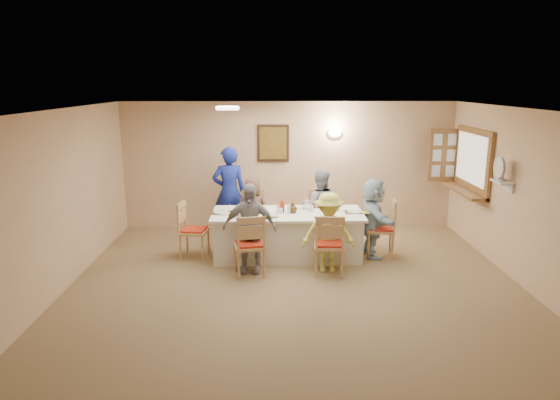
{
  "coord_description": "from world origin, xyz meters",
  "views": [
    {
      "loc": [
        -0.34,
        -6.22,
        2.85
      ],
      "look_at": [
        -0.2,
        1.4,
        1.05
      ],
      "focal_mm": 32.0,
      "sensor_mm": 36.0,
      "label": 1
    }
  ],
  "objects_px": {
    "diner_back_left": "(253,211)",
    "diner_front_right": "(328,232)",
    "chair_front_right": "(329,244)",
    "condiment_ketchup": "(282,205)",
    "caregiver": "(229,192)",
    "chair_front_left": "(249,244)",
    "diner_back_right": "(320,207)",
    "dining_table": "(287,235)",
    "diner_right_end": "(373,218)",
    "chair_back_left": "(253,217)",
    "chair_left_end": "(194,230)",
    "chair_right_end": "(380,228)",
    "serving_hatch": "(473,161)",
    "desk_fan": "(501,172)",
    "diner_front_left": "(249,228)",
    "chair_back_right": "(319,217)"
  },
  "relations": [
    {
      "from": "diner_back_right",
      "to": "condiment_ketchup",
      "type": "xyz_separation_m",
      "value": [
        -0.69,
        -0.66,
        0.2
      ]
    },
    {
      "from": "chair_right_end",
      "to": "desk_fan",
      "type": "bearing_deg",
      "value": 75.36
    },
    {
      "from": "diner_right_end",
      "to": "diner_front_right",
      "type": "bearing_deg",
      "value": 125.41
    },
    {
      "from": "chair_front_left",
      "to": "chair_front_right",
      "type": "xyz_separation_m",
      "value": [
        1.2,
        0.0,
        -0.0
      ]
    },
    {
      "from": "chair_front_right",
      "to": "chair_back_left",
      "type": "bearing_deg",
      "value": -49.45
    },
    {
      "from": "chair_back_left",
      "to": "chair_left_end",
      "type": "bearing_deg",
      "value": -141.84
    },
    {
      "from": "chair_right_end",
      "to": "diner_front_right",
      "type": "bearing_deg",
      "value": -46.48
    },
    {
      "from": "chair_front_left",
      "to": "diner_back_right",
      "type": "distance_m",
      "value": 1.92
    },
    {
      "from": "caregiver",
      "to": "dining_table",
      "type": "bearing_deg",
      "value": 122.73
    },
    {
      "from": "serving_hatch",
      "to": "caregiver",
      "type": "distance_m",
      "value": 4.4
    },
    {
      "from": "chair_back_left",
      "to": "chair_front_left",
      "type": "relative_size",
      "value": 0.97
    },
    {
      "from": "chair_left_end",
      "to": "diner_front_left",
      "type": "height_order",
      "value": "diner_front_left"
    },
    {
      "from": "desk_fan",
      "to": "chair_right_end",
      "type": "height_order",
      "value": "desk_fan"
    },
    {
      "from": "diner_front_left",
      "to": "diner_right_end",
      "type": "relative_size",
      "value": 1.05
    },
    {
      "from": "serving_hatch",
      "to": "caregiver",
      "type": "height_order",
      "value": "serving_hatch"
    },
    {
      "from": "chair_front_left",
      "to": "chair_right_end",
      "type": "xyz_separation_m",
      "value": [
        2.15,
        0.8,
        0.0
      ]
    },
    {
      "from": "diner_back_right",
      "to": "chair_front_right",
      "type": "bearing_deg",
      "value": 95.84
    },
    {
      "from": "dining_table",
      "to": "diner_right_end",
      "type": "distance_m",
      "value": 1.45
    },
    {
      "from": "chair_back_right",
      "to": "chair_front_right",
      "type": "xyz_separation_m",
      "value": [
        0.0,
        -1.6,
        0.01
      ]
    },
    {
      "from": "chair_back_left",
      "to": "chair_front_right",
      "type": "height_order",
      "value": "chair_front_right"
    },
    {
      "from": "serving_hatch",
      "to": "diner_back_right",
      "type": "xyz_separation_m",
      "value": [
        -2.68,
        0.0,
        -0.82
      ]
    },
    {
      "from": "diner_front_right",
      "to": "condiment_ketchup",
      "type": "distance_m",
      "value": 1.02
    },
    {
      "from": "chair_back_left",
      "to": "diner_right_end",
      "type": "height_order",
      "value": "diner_right_end"
    },
    {
      "from": "serving_hatch",
      "to": "chair_back_right",
      "type": "xyz_separation_m",
      "value": [
        -2.68,
        0.12,
        -1.03
      ]
    },
    {
      "from": "chair_front_right",
      "to": "diner_back_left",
      "type": "relative_size",
      "value": 0.79
    },
    {
      "from": "chair_front_left",
      "to": "chair_front_right",
      "type": "bearing_deg",
      "value": 168.82
    },
    {
      "from": "chair_left_end",
      "to": "diner_front_left",
      "type": "xyz_separation_m",
      "value": [
        0.95,
        -0.68,
        0.22
      ]
    },
    {
      "from": "chair_left_end",
      "to": "serving_hatch",
      "type": "bearing_deg",
      "value": -74.28
    },
    {
      "from": "chair_right_end",
      "to": "dining_table",
      "type": "bearing_deg",
      "value": -82.08
    },
    {
      "from": "caregiver",
      "to": "chair_back_right",
      "type": "bearing_deg",
      "value": 158.36
    },
    {
      "from": "chair_back_left",
      "to": "caregiver",
      "type": "bearing_deg",
      "value": 140.18
    },
    {
      "from": "desk_fan",
      "to": "diner_back_left",
      "type": "bearing_deg",
      "value": 160.25
    },
    {
      "from": "chair_right_end",
      "to": "caregiver",
      "type": "xyz_separation_m",
      "value": [
        -2.6,
        1.15,
        0.37
      ]
    },
    {
      "from": "chair_back_left",
      "to": "chair_front_right",
      "type": "bearing_deg",
      "value": -55.07
    },
    {
      "from": "caregiver",
      "to": "desk_fan",
      "type": "bearing_deg",
      "value": 146.96
    },
    {
      "from": "dining_table",
      "to": "diner_front_right",
      "type": "height_order",
      "value": "diner_front_right"
    },
    {
      "from": "chair_back_left",
      "to": "diner_right_end",
      "type": "bearing_deg",
      "value": -23.55
    },
    {
      "from": "diner_back_right",
      "to": "condiment_ketchup",
      "type": "relative_size",
      "value": 5.71
    },
    {
      "from": "chair_back_right",
      "to": "diner_front_left",
      "type": "bearing_deg",
      "value": -123.8
    },
    {
      "from": "diner_back_left",
      "to": "diner_front_right",
      "type": "xyz_separation_m",
      "value": [
        1.2,
        -1.36,
        0.01
      ]
    },
    {
      "from": "chair_back_left",
      "to": "desk_fan",
      "type": "bearing_deg",
      "value": -23.29
    },
    {
      "from": "chair_front_right",
      "to": "caregiver",
      "type": "xyz_separation_m",
      "value": [
        -1.65,
        1.95,
        0.37
      ]
    },
    {
      "from": "chair_front_left",
      "to": "diner_back_right",
      "type": "xyz_separation_m",
      "value": [
        1.2,
        1.48,
        0.19
      ]
    },
    {
      "from": "serving_hatch",
      "to": "diner_right_end",
      "type": "xyz_separation_m",
      "value": [
        -1.86,
        -0.68,
        -0.83
      ]
    },
    {
      "from": "serving_hatch",
      "to": "diner_back_left",
      "type": "relative_size",
      "value": 1.22
    },
    {
      "from": "chair_front_left",
      "to": "caregiver",
      "type": "distance_m",
      "value": 2.04
    },
    {
      "from": "dining_table",
      "to": "diner_right_end",
      "type": "bearing_deg",
      "value": 0.0
    },
    {
      "from": "diner_front_right",
      "to": "condiment_ketchup",
      "type": "xyz_separation_m",
      "value": [
        -0.69,
        0.7,
        0.26
      ]
    },
    {
      "from": "chair_front_left",
      "to": "dining_table",
      "type": "bearing_deg",
      "value": -138.05
    },
    {
      "from": "serving_hatch",
      "to": "diner_right_end",
      "type": "bearing_deg",
      "value": -160.02
    }
  ]
}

